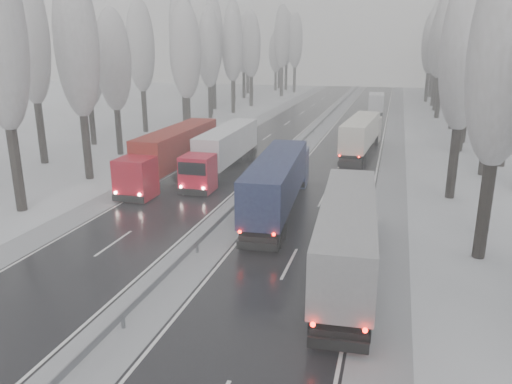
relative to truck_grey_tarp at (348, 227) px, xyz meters
The scene contains 52 objects.
carriageway_right 18.40m from the truck_grey_tarp, 99.32° to the left, with size 7.50×200.00×0.03m, color black.
carriageway_left 22.60m from the truck_grey_tarp, 126.77° to the left, with size 7.50×200.00×0.03m, color black.
median_slush 19.92m from the truck_grey_tarp, 114.50° to the left, with size 3.00×200.00×0.04m, color #989B9F.
shoulder_right 18.27m from the truck_grey_tarp, 83.68° to the left, with size 2.40×200.00×0.04m, color #989B9F.
shoulder_left 25.85m from the truck_grey_tarp, 135.63° to the left, with size 2.40×200.00×0.04m, color #989B9F.
median_guardrail 19.85m from the truck_grey_tarp, 114.52° to the left, with size 0.12×200.00×0.76m.
tree_16 11.36m from the truck_grey_tarp, 28.26° to the left, with size 3.60×3.60×16.53m.
tree_18 18.31m from the truck_grey_tarp, 67.26° to the left, with size 3.60×3.60×16.58m.
tree_20 26.29m from the truck_grey_tarp, 67.30° to the left, with size 3.60×3.60×15.71m.
tree_22 35.62m from the truck_grey_tarp, 75.30° to the left, with size 3.60×3.60×15.86m.
tree_24 41.64m from the truck_grey_tarp, 76.05° to the left, with size 3.60×3.60×20.49m.
tree_26 51.09m from the truck_grey_tarp, 79.25° to the left, with size 3.60×3.60×18.78m.
tree_28 61.37m from the truck_grey_tarp, 82.27° to the left, with size 3.60×3.60×19.62m.
tree_29 66.47m from the truck_grey_tarp, 76.37° to the left, with size 3.60×3.60×18.11m.
tree_30 70.80m from the truck_grey_tarp, 83.16° to the left, with size 3.60×3.60×17.86m.
tree_31 75.69m from the truck_grey_tarp, 79.04° to the left, with size 3.60×3.60×18.58m.
tree_32 78.17m from the truck_grey_tarp, 83.77° to the left, with size 3.60×3.60×17.33m.
tree_33 82.32m from the truck_grey_tarp, 81.90° to the left, with size 3.60×3.60×14.33m.
tree_34 85.13m from the truck_grey_tarp, 84.90° to the left, with size 3.60×3.60×17.63m.
tree_35 90.38m from the truck_grey_tarp, 79.27° to the left, with size 3.60×3.60×18.25m.
tree_36 95.18m from the truck_grey_tarp, 84.64° to the left, with size 3.60×3.60×20.23m.
tree_37 99.77m from the truck_grey_tarp, 80.85° to the left, with size 3.60×3.60×16.37m.
tree_38 105.66m from the truck_grey_tarp, 84.26° to the left, with size 3.60×3.60×17.97m.
tree_39 109.84m from the truck_grey_tarp, 83.00° to the left, with size 3.60×3.60×16.19m.
tree_58 27.91m from the truck_grey_tarp, 151.69° to the left, with size 3.60×3.60×17.21m.
tree_59 36.42m from the truck_grey_tarp, 151.88° to the left, with size 3.60×3.60×18.41m.
tree_60 34.91m from the truck_grey_tarp, 139.45° to the left, with size 3.60×3.60×14.84m.
tree_61 41.68m from the truck_grey_tarp, 140.45° to the left, with size 3.60×3.60×13.95m.
tree_62 39.51m from the truck_grey_tarp, 124.92° to the left, with size 3.60×3.60×16.04m.
tree_63 47.46m from the truck_grey_tarp, 130.07° to the left, with size 3.60×3.60×16.88m.
tree_64 49.15m from the truck_grey_tarp, 123.02° to the left, with size 3.60×3.60×15.42m.
tree_65 53.87m from the truck_grey_tarp, 122.29° to the left, with size 3.60×3.60×19.48m.
tree_66 57.32m from the truck_grey_tarp, 117.64° to the left, with size 3.60×3.60×15.23m.
tree_67 61.64m from the truck_grey_tarp, 117.05° to the left, with size 3.60×3.60×17.09m.
tree_68 62.82m from the truck_grey_tarp, 113.46° to the left, with size 3.60×3.60×16.65m.
tree_69 68.66m from the truck_grey_tarp, 115.86° to the left, with size 3.60×3.60×19.35m.
tree_70 72.05m from the truck_grey_tarp, 110.06° to the left, with size 3.60×3.60×17.09m.
tree_71 77.67m from the truck_grey_tarp, 112.36° to the left, with size 3.60×3.60×19.61m.
tree_72 81.54m from the truck_grey_tarp, 109.52° to the left, with size 3.60×3.60×15.11m.
tree_73 86.40m from the truck_grey_tarp, 110.44° to the left, with size 3.60×3.60×17.22m.
tree_74 90.97m from the truck_grey_tarp, 104.93° to the left, with size 3.60×3.60×19.68m.
tree_75 97.39m from the truck_grey_tarp, 109.53° to the left, with size 3.60×3.60×18.60m.
tree_76 99.71m from the truck_grey_tarp, 102.96° to the left, with size 3.60×3.60×18.55m.
tree_77 104.73m from the truck_grey_tarp, 105.47° to the left, with size 3.60×3.60×14.32m.
tree_78 106.97m from the truck_grey_tarp, 104.00° to the left, with size 3.60×3.60×19.55m.
tree_79 111.38m from the truck_grey_tarp, 104.89° to the left, with size 3.60×3.60×17.07m.
truck_grey_tarp is the anchor object (origin of this frame).
truck_blue_box 9.89m from the truck_grey_tarp, 123.50° to the left, with size 3.60×16.02×4.08m.
truck_cream_box 29.56m from the truck_grey_tarp, 92.71° to the left, with size 3.46×15.24×3.88m.
box_truck_distant 66.40m from the truck_grey_tarp, 91.36° to the left, with size 2.82×8.24×3.04m.
truck_red_white 21.84m from the truck_grey_tarp, 125.66° to the left, with size 2.74×15.25×3.89m.
truck_red_red 22.13m from the truck_grey_tarp, 137.84° to the left, with size 2.68×16.16×4.13m.
Camera 1 is at (10.08, -11.88, 11.20)m, focal length 35.00 mm.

